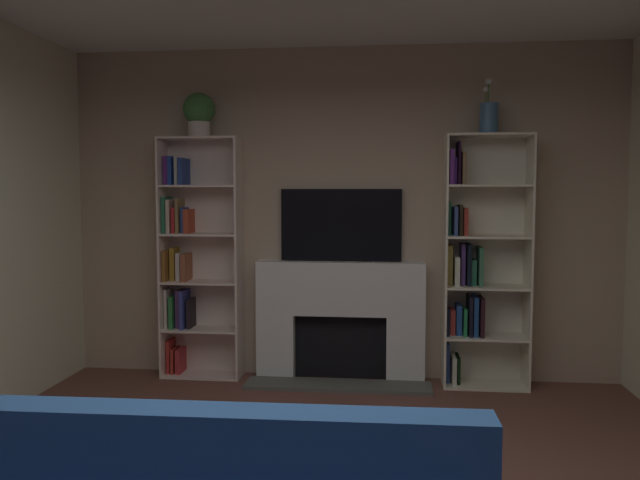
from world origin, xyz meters
TOP-DOWN VIEW (x-y plane):
  - wall_back_accent at (0.00, 2.85)m, footprint 4.78×0.06m
  - fireplace at (0.00, 2.72)m, footprint 1.52×0.49m
  - tv at (0.00, 2.79)m, footprint 1.02×0.06m
  - bookshelf_left at (-1.27, 2.73)m, footprint 0.68×0.28m
  - bookshelf_right at (1.12, 2.71)m, footprint 0.68×0.33m
  - potted_plant at (-1.19, 2.67)m, footprint 0.27×0.27m
  - vase_with_flowers at (1.19, 2.68)m, footprint 0.14×0.14m

SIDE VIEW (x-z plane):
  - fireplace at x=0.00m, z-range 0.02..1.02m
  - bookshelf_right at x=1.12m, z-range -0.03..2.01m
  - bookshelf_left at x=-1.27m, z-range -0.01..2.04m
  - tv at x=0.00m, z-range 1.01..1.62m
  - wall_back_accent at x=0.00m, z-range 0.00..2.81m
  - vase_with_flowers at x=1.19m, z-range 1.96..2.42m
  - potted_plant at x=-1.19m, z-range 2.07..2.44m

